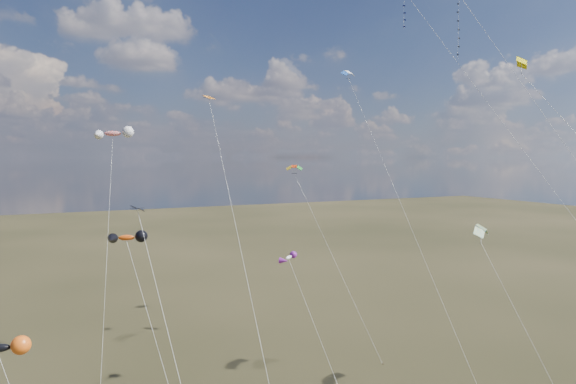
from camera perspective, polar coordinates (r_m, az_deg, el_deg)
name	(u,v)px	position (r m, az deg, el deg)	size (l,w,h in m)	color
diamond_black_high	(476,47)	(47.26, 20.20, 14.84)	(1.28, 29.68, 36.54)	black
diamond_navy_tall	(427,37)	(59.10, 15.17, 16.25)	(1.25, 37.23, 41.03)	#0E0E49
diamond_black_mid	(156,284)	(34.89, -14.43, -9.87)	(2.43, 15.80, 18.65)	black
diamond_orange_center	(227,184)	(43.39, -6.77, 0.86)	(2.15, 22.92, 27.96)	orange
parafoil_yellow	(523,60)	(54.77, 24.65, 13.15)	(6.76, 27.50, 32.10)	yellow
parafoil_blue_white	(349,74)	(71.28, 6.83, 12.86)	(2.15, 25.06, 34.15)	blue
parafoil_striped	(481,228)	(51.40, 20.70, -3.72)	(3.91, 9.94, 16.30)	#E2BA04
parafoil_tricolor	(295,168)	(62.01, 0.77, 2.72)	(5.84, 12.80, 21.49)	yellow
novelty_orange_black	(127,238)	(41.12, -17.49, -4.94)	(4.49, 9.61, 16.51)	#C8450D
novelty_white_purple	(289,258)	(45.17, 0.14, -7.39)	(3.85, 8.19, 13.70)	white
novelty_redwhite_stripe	(113,134)	(56.57, -18.91, 6.12)	(5.13, 14.66, 25.30)	red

